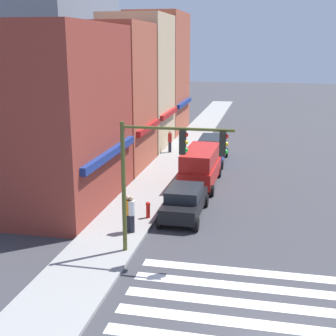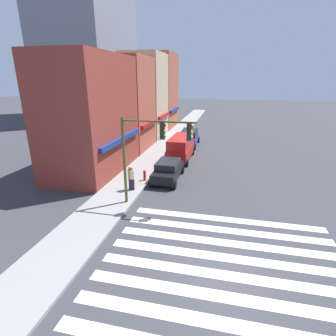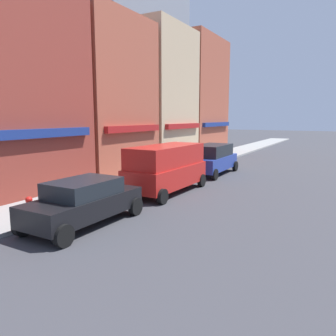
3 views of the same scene
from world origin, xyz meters
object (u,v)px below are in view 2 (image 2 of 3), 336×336
object	(u,v)px
traffic_signal	(150,144)
fire_hydrant	(145,175)
van_red	(181,147)
suv_blue	(189,137)
sedan_black	(168,170)
pedestrian_orange_vest	(130,177)
pedestrian_red_jacket	(164,133)
pedestrian_white_shirt	(132,178)

from	to	relation	value
traffic_signal	fire_hydrant	xyz separation A→B (m)	(3.94, 1.71, -3.51)
van_red	suv_blue	xyz separation A→B (m)	(6.09, 0.00, -0.25)
sedan_black	pedestrian_orange_vest	size ratio (longest dim) A/B	2.49
traffic_signal	pedestrian_orange_vest	xyz separation A→B (m)	(1.98, 2.16, -3.05)
traffic_signal	sedan_black	size ratio (longest dim) A/B	1.29
sedan_black	pedestrian_red_jacket	distance (m)	14.31
pedestrian_orange_vest	pedestrian_white_shirt	world-z (taller)	same
sedan_black	pedestrian_white_shirt	xyz separation A→B (m)	(-2.90, 1.96, 0.23)
suv_blue	pedestrian_orange_vest	distance (m)	14.85
van_red	fire_hydrant	bearing A→B (deg)	166.97
traffic_signal	pedestrian_orange_vest	bearing A→B (deg)	47.54
pedestrian_orange_vest	fire_hydrant	xyz separation A→B (m)	(1.96, -0.45, -0.46)
suv_blue	sedan_black	bearing A→B (deg)	179.35
van_red	pedestrian_red_jacket	world-z (taller)	van_red
van_red	pedestrian_red_jacket	xyz separation A→B (m)	(8.09, 3.64, -0.21)
fire_hydrant	pedestrian_red_jacket	bearing A→B (deg)	7.51
pedestrian_white_shirt	pedestrian_orange_vest	bearing A→B (deg)	117.14
van_red	traffic_signal	bearing A→B (deg)	-178.64
pedestrian_white_shirt	sedan_black	bearing A→B (deg)	6.04
traffic_signal	pedestrian_red_jacket	distance (m)	19.27
sedan_black	van_red	distance (m)	5.76
sedan_black	pedestrian_orange_vest	distance (m)	3.59
pedestrian_orange_vest	fire_hydrant	distance (m)	2.06
fire_hydrant	pedestrian_orange_vest	bearing A→B (deg)	166.92
traffic_signal	pedestrian_red_jacket	world-z (taller)	traffic_signal
pedestrian_white_shirt	fire_hydrant	xyz separation A→B (m)	(2.00, -0.26, -0.46)
pedestrian_red_jacket	pedestrian_white_shirt	world-z (taller)	same
suv_blue	pedestrian_red_jacket	xyz separation A→B (m)	(2.00, 3.64, 0.04)
pedestrian_white_shirt	fire_hydrant	distance (m)	2.07
pedestrian_white_shirt	fire_hydrant	world-z (taller)	pedestrian_white_shirt
van_red	pedestrian_white_shirt	bearing A→B (deg)	168.51
pedestrian_red_jacket	pedestrian_orange_vest	bearing A→B (deg)	98.62
van_red	pedestrian_red_jacket	bearing A→B (deg)	25.56
suv_blue	traffic_signal	bearing A→B (deg)	179.38
pedestrian_orange_vest	sedan_black	bearing A→B (deg)	42.49
van_red	pedestrian_orange_vest	xyz separation A→B (m)	(-8.61, 2.15, -0.21)
pedestrian_orange_vest	pedestrian_red_jacket	xyz separation A→B (m)	(16.69, 1.49, 0.00)
suv_blue	pedestrian_white_shirt	world-z (taller)	suv_blue
traffic_signal	pedestrian_orange_vest	size ratio (longest dim) A/B	3.21
pedestrian_orange_vest	pedestrian_white_shirt	distance (m)	0.20
traffic_signal	fire_hydrant	distance (m)	5.55
sedan_black	suv_blue	size ratio (longest dim) A/B	0.94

